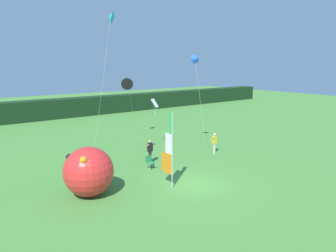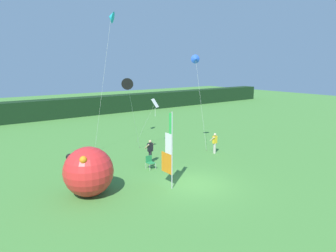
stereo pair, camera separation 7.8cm
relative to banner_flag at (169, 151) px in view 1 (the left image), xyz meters
The scene contains 11 objects.
ground_plane 2.68m from the banner_flag, 24.43° to the right, with size 120.00×120.00×0.00m, color #478438.
distant_treeline 27.32m from the banner_flag, 86.90° to the left, with size 80.00×2.40×2.51m, color black.
banner_flag is the anchor object (origin of this frame).
person_near_banner 4.60m from the banner_flag, 70.44° to the left, with size 0.55×0.48×1.73m.
person_mid_field 7.79m from the banner_flag, 24.77° to the left, with size 0.55×0.48×1.64m.
inflatable_balloon 4.52m from the banner_flag, 157.62° to the left, with size 2.68×2.68×2.68m.
folding_chair 3.76m from the banner_flag, 75.33° to the left, with size 0.51×0.51×0.89m.
kite_cyan_delta_0 12.41m from the banner_flag, 82.27° to the left, with size 2.27×1.02×11.01m.
kite_white_diamond_1 8.87m from the banner_flag, 61.02° to the left, with size 0.76×2.86×4.16m.
kite_black_delta_2 6.80m from the banner_flag, 83.15° to the left, with size 2.82×2.80×6.07m.
kite_blue_delta_3 9.84m from the banner_flag, 38.29° to the left, with size 0.78×1.41×7.73m.
Camera 1 is at (-11.45, -12.44, 6.96)m, focal length 32.36 mm.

